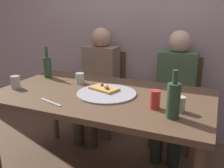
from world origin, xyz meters
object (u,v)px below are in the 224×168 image
at_px(chair_right, 176,95).
at_px(pizza_tray, 107,93).
at_px(dining_table, 103,103).
at_px(soda_can, 155,100).
at_px(beer_bottle, 173,100).
at_px(chair_left, 104,86).
at_px(wine_bottle, 47,66).
at_px(tumbler_far, 16,82).
at_px(guest_in_sweater, 98,78).
at_px(guest_in_beanie, 175,87).
at_px(wine_glass, 180,104).
at_px(tumbler_near, 80,78).
at_px(pizza_slice_last, 104,88).
at_px(table_knife, 51,102).

bearing_deg(chair_right, pizza_tray, 65.07).
bearing_deg(dining_table, soda_can, -16.83).
height_order(pizza_tray, beer_bottle, beer_bottle).
height_order(soda_can, chair_left, chair_left).
xyz_separation_m(wine_bottle, chair_right, (1.09, 0.64, -0.34)).
distance_m(pizza_tray, chair_right, 0.97).
relative_size(soda_can, chair_right, 0.14).
xyz_separation_m(tumbler_far, guest_in_sweater, (0.31, 0.86, -0.15)).
distance_m(chair_left, guest_in_beanie, 0.84).
relative_size(beer_bottle, chair_left, 0.32).
bearing_deg(wine_glass, guest_in_beanie, 101.23).
relative_size(dining_table, chair_right, 1.80).
distance_m(wine_bottle, beer_bottle, 1.31).
bearing_deg(tumbler_near, chair_left, 97.96).
bearing_deg(pizza_slice_last, beer_bottle, -25.96).
distance_m(dining_table, soda_can, 0.48).
height_order(pizza_tray, chair_right, chair_right).
height_order(pizza_tray, tumbler_near, tumbler_near).
xyz_separation_m(pizza_tray, guest_in_sweater, (-0.42, 0.70, -0.11)).
distance_m(pizza_tray, chair_left, 0.98).
bearing_deg(soda_can, tumbler_far, -178.84).
bearing_deg(dining_table, tumbler_far, -167.53).
bearing_deg(wine_glass, pizza_tray, 167.77).
distance_m(pizza_slice_last, wine_glass, 0.63).
height_order(table_knife, guest_in_beanie, guest_in_beanie).
relative_size(soda_can, chair_left, 0.14).
bearing_deg(chair_right, wine_glass, 99.52).
bearing_deg(tumbler_near, wine_bottle, 172.26).
bearing_deg(pizza_slice_last, wine_bottle, 165.83).
bearing_deg(pizza_slice_last, pizza_tray, -48.70).
distance_m(pizza_tray, tumbler_far, 0.75).
distance_m(dining_table, table_knife, 0.40).
relative_size(beer_bottle, guest_in_sweater, 0.25).
height_order(chair_left, guest_in_beanie, guest_in_beanie).
bearing_deg(soda_can, guest_in_beanie, 90.38).
xyz_separation_m(soda_can, guest_in_sweater, (-0.82, 0.84, -0.17)).
relative_size(beer_bottle, tumbler_near, 3.24).
height_order(pizza_tray, table_knife, pizza_tray).
bearing_deg(chair_right, tumbler_near, 43.57).
height_order(wine_bottle, beer_bottle, beer_bottle).
height_order(wine_glass, chair_right, chair_right).
xyz_separation_m(soda_can, chair_left, (-0.82, 0.99, -0.29)).
bearing_deg(guest_in_sweater, chair_right, -169.53).
height_order(table_knife, chair_right, chair_right).
relative_size(beer_bottle, soda_can, 2.38).
xyz_separation_m(tumbler_far, guest_in_beanie, (1.13, 0.86, -0.15)).
relative_size(tumbler_far, soda_can, 0.82).
bearing_deg(pizza_tray, tumbler_far, -167.80).
distance_m(pizza_tray, wine_glass, 0.57).
relative_size(tumbler_near, chair_left, 0.10).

